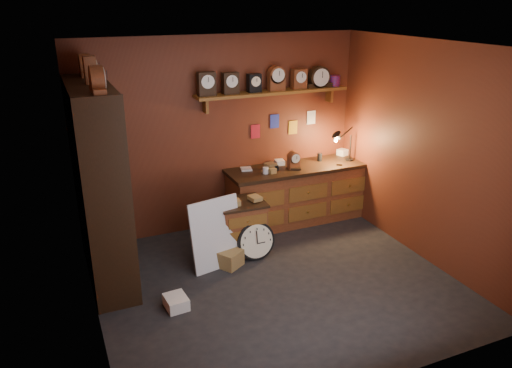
% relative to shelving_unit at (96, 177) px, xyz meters
% --- Properties ---
extents(floor, '(4.00, 4.00, 0.00)m').
position_rel_shelving_unit_xyz_m(floor, '(1.79, -0.98, -1.25)').
color(floor, black).
rests_on(floor, ground).
extents(room_shell, '(4.02, 3.62, 2.71)m').
position_rel_shelving_unit_xyz_m(room_shell, '(1.84, -0.87, 0.47)').
color(room_shell, '#612917').
rests_on(room_shell, ground).
extents(shelving_unit, '(0.47, 1.60, 2.58)m').
position_rel_shelving_unit_xyz_m(shelving_unit, '(0.00, 0.00, 0.00)').
color(shelving_unit, black).
rests_on(shelving_unit, ground).
extents(workbench, '(2.13, 0.66, 1.36)m').
position_rel_shelving_unit_xyz_m(workbench, '(2.84, 0.49, -0.78)').
color(workbench, brown).
rests_on(workbench, ground).
extents(low_cabinet, '(0.63, 0.54, 0.78)m').
position_rel_shelving_unit_xyz_m(low_cabinet, '(1.71, -0.06, -0.87)').
color(low_cabinet, brown).
rests_on(low_cabinet, ground).
extents(big_round_clock, '(0.50, 0.16, 0.50)m').
position_rel_shelving_unit_xyz_m(big_round_clock, '(1.81, -0.33, -1.01)').
color(big_round_clock, black).
rests_on(big_round_clock, ground).
extents(white_panel, '(0.70, 0.32, 0.89)m').
position_rel_shelving_unit_xyz_m(white_panel, '(1.29, -0.32, -1.25)').
color(white_panel, silver).
rests_on(white_panel, ground).
extents(mini_fridge, '(0.50, 0.52, 0.50)m').
position_rel_shelving_unit_xyz_m(mini_fridge, '(1.77, 0.09, -1.00)').
color(mini_fridge, silver).
rests_on(mini_fridge, ground).
extents(floor_box_a, '(0.31, 0.28, 0.17)m').
position_rel_shelving_unit_xyz_m(floor_box_a, '(0.14, -0.19, -1.17)').
color(floor_box_a, '#9C7A44').
rests_on(floor_box_a, ground).
extents(floor_box_b, '(0.25, 0.29, 0.14)m').
position_rel_shelving_unit_xyz_m(floor_box_b, '(0.59, -0.99, -1.19)').
color(floor_box_b, white).
rests_on(floor_box_b, ground).
extents(floor_box_c, '(0.36, 0.34, 0.21)m').
position_rel_shelving_unit_xyz_m(floor_box_c, '(1.44, -0.40, -1.15)').
color(floor_box_c, '#9C7A44').
rests_on(floor_box_c, ground).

